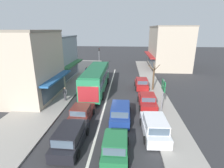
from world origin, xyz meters
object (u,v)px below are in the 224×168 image
(city_bus, at_px, (96,78))
(parked_wagon_kerb_front, at_px, (154,127))
(wagon_queue_gap_filler, at_px, (120,112))
(hatchback_behind_bus_mid, at_px, (115,147))
(parked_sedan_kerb_second, at_px, (147,101))
(wagon_queue_far_back, at_px, (70,137))
(street_tree_right, at_px, (153,78))
(directional_road_sign, at_px, (163,89))
(parked_hatchback_kerb_third, at_px, (141,84))
(pedestrian_browsing_midblock, at_px, (65,93))
(pedestrian_with_handbag_near, at_px, (87,71))
(sedan_adjacent_lane_trail, at_px, (81,114))
(traffic_light_downstreet, at_px, (99,54))

(city_bus, relative_size, parked_wagon_kerb_front, 2.38)
(wagon_queue_gap_filler, distance_m, hatchback_behind_bus_mid, 5.03)
(city_bus, relative_size, parked_sedan_kerb_second, 2.59)
(wagon_queue_far_back, height_order, street_tree_right, street_tree_right)
(parked_wagon_kerb_front, distance_m, directional_road_sign, 4.42)
(street_tree_right, bearing_deg, parked_hatchback_kerb_third, 155.66)
(pedestrian_browsing_midblock, bearing_deg, wagon_queue_gap_filler, -29.64)
(city_bus, relative_size, pedestrian_browsing_midblock, 6.68)
(parked_hatchback_kerb_third, bearing_deg, pedestrian_with_handbag_near, 147.37)
(city_bus, bearing_deg, pedestrian_browsing_midblock, -128.03)
(wagon_queue_gap_filler, height_order, directional_road_sign, directional_road_sign)
(city_bus, bearing_deg, sedan_adjacent_lane_trail, -90.32)
(traffic_light_downstreet, bearing_deg, wagon_queue_gap_filler, -76.88)
(hatchback_behind_bus_mid, relative_size, directional_road_sign, 1.03)
(parked_wagon_kerb_front, bearing_deg, pedestrian_with_handbag_near, 118.18)
(city_bus, bearing_deg, directional_road_sign, -39.22)
(parked_sedan_kerb_second, xyz_separation_m, directional_road_sign, (1.22, -1.73, 2.04))
(parked_wagon_kerb_front, relative_size, parked_hatchback_kerb_third, 1.22)
(city_bus, height_order, street_tree_right, street_tree_right)
(sedan_adjacent_lane_trail, bearing_deg, directional_road_sign, 14.17)
(sedan_adjacent_lane_trail, distance_m, pedestrian_with_handbag_near, 16.06)
(directional_road_sign, bearing_deg, wagon_queue_gap_filler, -160.71)
(parked_wagon_kerb_front, xyz_separation_m, directional_road_sign, (1.26, 3.75, 1.96))
(hatchback_behind_bus_mid, relative_size, traffic_light_downstreet, 0.88)
(sedan_adjacent_lane_trail, xyz_separation_m, parked_wagon_kerb_front, (6.43, -1.81, 0.08))
(wagon_queue_gap_filler, relative_size, traffic_light_downstreet, 1.07)
(wagon_queue_gap_filler, distance_m, traffic_light_downstreet, 25.29)
(city_bus, distance_m, sedan_adjacent_lane_trail, 8.28)
(pedestrian_with_handbag_near, distance_m, pedestrian_browsing_midblock, 11.48)
(sedan_adjacent_lane_trail, distance_m, traffic_light_downstreet, 25.24)
(city_bus, height_order, wagon_queue_far_back, city_bus)
(parked_wagon_kerb_front, height_order, parked_hatchback_kerb_third, parked_wagon_kerb_front)
(pedestrian_with_handbag_near, bearing_deg, sedan_adjacent_lane_trail, -79.28)
(wagon_queue_far_back, distance_m, traffic_light_downstreet, 28.95)
(traffic_light_downstreet, bearing_deg, pedestrian_browsing_midblock, -92.51)
(wagon_queue_gap_filler, xyz_separation_m, directional_road_sign, (4.07, 1.42, 1.96))
(parked_sedan_kerb_second, bearing_deg, wagon_queue_far_back, -130.50)
(wagon_queue_gap_filler, height_order, street_tree_right, street_tree_right)
(wagon_queue_far_back, height_order, sedan_adjacent_lane_trail, wagon_queue_far_back)
(wagon_queue_far_back, distance_m, pedestrian_with_handbag_near, 19.76)
(parked_hatchback_kerb_third, distance_m, directional_road_sign, 8.23)
(directional_road_sign, bearing_deg, wagon_queue_far_back, -143.08)
(traffic_light_downstreet, bearing_deg, parked_wagon_kerb_front, -72.39)
(street_tree_right, bearing_deg, pedestrian_with_handbag_near, 148.46)
(sedan_adjacent_lane_trail, bearing_deg, pedestrian_browsing_midblock, 124.96)
(parked_wagon_kerb_front, xyz_separation_m, street_tree_right, (1.43, 10.92, 1.06))
(parked_wagon_kerb_front, bearing_deg, wagon_queue_far_back, -163.00)
(sedan_adjacent_lane_trail, relative_size, parked_hatchback_kerb_third, 1.14)
(parked_sedan_kerb_second, relative_size, parked_hatchback_kerb_third, 1.13)
(wagon_queue_gap_filler, bearing_deg, pedestrian_browsing_midblock, 150.36)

